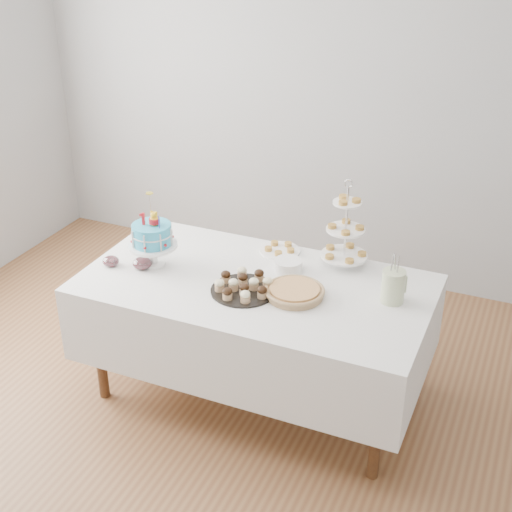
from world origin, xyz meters
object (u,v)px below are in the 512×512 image
at_px(tiered_stand, 346,230).
at_px(jam_bowl_a, 111,261).
at_px(birthday_cake, 153,246).
at_px(pastry_plate, 280,249).
at_px(pie, 295,292).
at_px(utensil_pitcher, 393,285).
at_px(plate_stack, 288,265).
at_px(jam_bowl_b, 142,263).
at_px(cupcake_tray, 244,285).
at_px(table, 255,317).

bearing_deg(tiered_stand, jam_bowl_a, -155.94).
distance_m(birthday_cake, pastry_plate, 0.75).
bearing_deg(pie, tiered_stand, 73.78).
xyz_separation_m(jam_bowl_a, utensil_pitcher, (1.58, 0.25, 0.07)).
bearing_deg(pie, utensil_pitcher, 17.88).
bearing_deg(utensil_pitcher, jam_bowl_a, 172.88).
relative_size(pie, utensil_pitcher, 1.18).
height_order(plate_stack, pastry_plate, plate_stack).
distance_m(birthday_cake, pie, 0.87).
relative_size(jam_bowl_a, jam_bowl_b, 0.86).
relative_size(tiered_stand, utensil_pitcher, 1.91).
bearing_deg(jam_bowl_a, tiered_stand, 24.06).
bearing_deg(plate_stack, pastry_plate, 123.19).
xyz_separation_m(cupcake_tray, pie, (0.27, 0.06, -0.01)).
xyz_separation_m(birthday_cake, cupcake_tray, (0.60, -0.07, -0.08)).
height_order(pie, plate_stack, plate_stack).
distance_m(pastry_plate, utensil_pitcher, 0.81).
xyz_separation_m(pie, utensil_pitcher, (0.49, 0.16, 0.07)).
bearing_deg(pie, pastry_plate, 120.21).
distance_m(table, cupcake_tray, 0.29).
height_order(cupcake_tray, tiered_stand, tiered_stand).
xyz_separation_m(plate_stack, jam_bowl_b, (-0.77, -0.31, -0.00)).
relative_size(plate_stack, jam_bowl_b, 1.46).
relative_size(plate_stack, utensil_pitcher, 0.59).
bearing_deg(jam_bowl_a, table, 9.93).
bearing_deg(plate_stack, jam_bowl_a, -159.70).
bearing_deg(tiered_stand, birthday_cake, -156.34).
relative_size(cupcake_tray, plate_stack, 2.23).
bearing_deg(jam_bowl_a, utensil_pitcher, 9.03).
bearing_deg(table, cupcake_tray, -99.55).
bearing_deg(jam_bowl_b, table, 8.97).
distance_m(pie, utensil_pitcher, 0.52).
height_order(pie, jam_bowl_a, jam_bowl_a).
relative_size(table, jam_bowl_a, 20.30).
relative_size(birthday_cake, utensil_pitcher, 1.58).
xyz_separation_m(birthday_cake, plate_stack, (0.73, 0.25, -0.09)).
height_order(jam_bowl_a, utensil_pitcher, utensil_pitcher).
distance_m(pastry_plate, jam_bowl_a, 0.99).
relative_size(birthday_cake, tiered_stand, 0.83).
xyz_separation_m(birthday_cake, tiered_stand, (1.00, 0.44, 0.10)).
relative_size(plate_stack, jam_bowl_a, 1.70).
bearing_deg(plate_stack, table, -118.99).
bearing_deg(table, tiered_stand, 46.20).
xyz_separation_m(jam_bowl_b, utensil_pitcher, (1.39, 0.21, 0.07)).
xyz_separation_m(plate_stack, utensil_pitcher, (0.62, -0.10, 0.07)).
height_order(plate_stack, jam_bowl_b, jam_bowl_b).
height_order(cupcake_tray, pastry_plate, cupcake_tray).
distance_m(tiered_stand, jam_bowl_a, 1.35).
xyz_separation_m(birthday_cake, jam_bowl_b, (-0.04, -0.06, -0.09)).
bearing_deg(jam_bowl_a, jam_bowl_b, 13.28).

